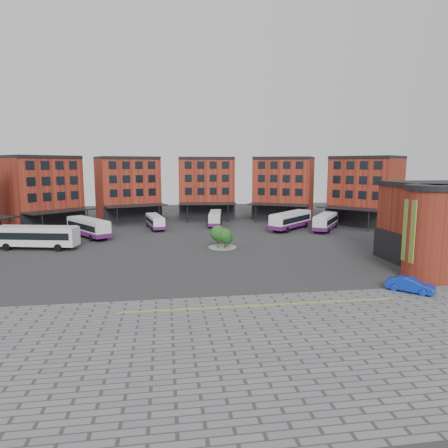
{
  "coord_description": "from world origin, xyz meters",
  "views": [
    {
      "loc": [
        -6.64,
        -48.29,
        12.86
      ],
      "look_at": [
        1.95,
        10.15,
        4.0
      ],
      "focal_mm": 32.0,
      "sensor_mm": 36.0,
      "label": 1
    }
  ],
  "objects": [
    {
      "name": "yellow_line",
      "position": [
        2.0,
        -14.0,
        0.03
      ],
      "size": [
        26.0,
        0.15,
        0.02
      ],
      "primitive_type": "cube",
      "color": "gold",
      "rests_on": "paving_zone"
    },
    {
      "name": "bus_c",
      "position": [
        -8.84,
        32.2,
        1.49
      ],
      "size": [
        4.1,
        10.02,
        2.75
      ],
      "rotation": [
        0.0,
        0.0,
        0.2
      ],
      "color": "white",
      "rests_on": "ground"
    },
    {
      "name": "bus_a",
      "position": [
        -26.27,
        15.04,
        2.1
      ],
      "size": [
        12.84,
        5.47,
        3.54
      ],
      "rotation": [
        0.0,
        0.0,
        1.35
      ],
      "color": "silver",
      "rests_on": "ground"
    },
    {
      "name": "bus_b",
      "position": [
        -20.33,
        24.27,
        1.82
      ],
      "size": [
        9.1,
        11.33,
        3.36
      ],
      "rotation": [
        0.0,
        0.0,
        0.61
      ],
      "color": "white",
      "rests_on": "ground"
    },
    {
      "name": "bus_f",
      "position": [
        24.5,
        25.59,
        1.75
      ],
      "size": [
        8.65,
        10.98,
        3.24
      ],
      "rotation": [
        0.0,
        0.0,
        -0.6
      ],
      "color": "silver",
      "rests_on": "ground"
    },
    {
      "name": "east_building",
      "position": [
        28.7,
        -3.06,
        5.29
      ],
      "size": [
        17.4,
        15.4,
        10.6
      ],
      "color": "maroon",
      "rests_on": "ground"
    },
    {
      "name": "paving_zone",
      "position": [
        2.0,
        -22.0,
        0.01
      ],
      "size": [
        50.0,
        22.0,
        0.02
      ],
      "primitive_type": "cube",
      "color": "slate",
      "rests_on": "ground"
    },
    {
      "name": "blue_car",
      "position": [
        17.76,
        -12.36,
        0.75
      ],
      "size": [
        4.35,
        4.3,
        1.49
      ],
      "primitive_type": "imported",
      "rotation": [
        0.0,
        0.0,
        0.8
      ],
      "color": "#0E2EB9",
      "rests_on": "ground"
    },
    {
      "name": "tree_island",
      "position": [
        1.94,
        11.53,
        1.92
      ],
      "size": [
        4.4,
        4.4,
        3.61
      ],
      "color": "gray",
      "rests_on": "ground"
    },
    {
      "name": "ground",
      "position": [
        0.0,
        0.0,
        0.0
      ],
      "size": [
        160.0,
        160.0,
        0.0
      ],
      "primitive_type": "plane",
      "color": "#28282B",
      "rests_on": "ground"
    },
    {
      "name": "bus_d",
      "position": [
        3.67,
        34.76,
        1.59
      ],
      "size": [
        4.04,
        10.68,
        2.94
      ],
      "rotation": [
        0.0,
        0.0,
        -0.16
      ],
      "color": "silver",
      "rests_on": "ground"
    },
    {
      "name": "main_building",
      "position": [
        -4.77,
        38.25,
        7.23
      ],
      "size": [
        94.14,
        42.48,
        14.6
      ],
      "color": "maroon",
      "rests_on": "ground"
    },
    {
      "name": "bus_e",
      "position": [
        17.87,
        27.3,
        1.89
      ],
      "size": [
        10.85,
        10.69,
        3.49
      ],
      "rotation": [
        0.0,
        0.0,
        -0.8
      ],
      "color": "white",
      "rests_on": "ground"
    }
  ]
}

